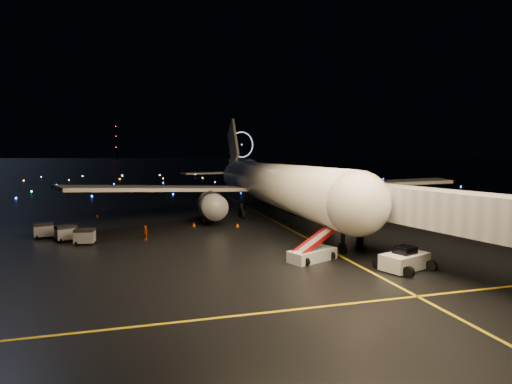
# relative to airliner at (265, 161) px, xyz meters

# --- Properties ---
(ground) EXTENTS (2000.00, 2000.00, 0.00)m
(ground) POSITION_rel_airliner_xyz_m (-12.49, 273.17, -8.25)
(ground) COLOR black
(ground) RESTS_ON ground
(lane_centre) EXTENTS (0.25, 80.00, 0.02)m
(lane_centre) POSITION_rel_airliner_xyz_m (-0.49, -11.83, -8.24)
(lane_centre) COLOR gold
(lane_centre) RESTS_ON ground
(lane_cross) EXTENTS (60.00, 0.25, 0.02)m
(lane_cross) POSITION_rel_airliner_xyz_m (-17.49, -36.83, -8.24)
(lane_cross) COLOR gold
(lane_cross) RESTS_ON ground
(airliner) EXTENTS (58.53, 55.63, 16.51)m
(airliner) POSITION_rel_airliner_xyz_m (0.00, 0.00, 0.00)
(airliner) COLOR silver
(airliner) RESTS_ON ground
(pushback_tug) EXTENTS (4.48, 3.33, 1.91)m
(pushback_tug) POSITION_rel_airliner_xyz_m (2.47, -31.31, -7.30)
(pushback_tug) COLOR silver
(pushback_tug) RESTS_ON ground
(belt_loader) EXTENTS (6.81, 4.32, 3.22)m
(belt_loader) POSITION_rel_airliner_xyz_m (-3.60, -26.79, -6.64)
(belt_loader) COLOR silver
(belt_loader) RESTS_ON ground
(crew_c) EXTENTS (0.52, 0.97, 1.57)m
(crew_c) POSITION_rel_airliner_xyz_m (-17.73, -14.14, -7.47)
(crew_c) COLOR #E34500
(crew_c) RESTS_ON ground
(safety_cone_0) EXTENTS (0.45, 0.45, 0.49)m
(safety_cone_0) POSITION_rel_airliner_xyz_m (-6.36, -8.98, -8.01)
(safety_cone_0) COLOR #EE5D00
(safety_cone_0) RESTS_ON ground
(safety_cone_1) EXTENTS (0.44, 0.44, 0.49)m
(safety_cone_1) POSITION_rel_airliner_xyz_m (-10.01, -3.78, -8.01)
(safety_cone_1) COLOR #EE5D00
(safety_cone_1) RESTS_ON ground
(safety_cone_2) EXTENTS (0.54, 0.54, 0.49)m
(safety_cone_2) POSITION_rel_airliner_xyz_m (-11.74, -7.22, -8.01)
(safety_cone_2) COLOR #EE5D00
(safety_cone_2) RESTS_ON ground
(safety_cone_3) EXTENTS (0.59, 0.59, 0.51)m
(safety_cone_3) POSITION_rel_airliner_xyz_m (-24.76, 4.00, -8.00)
(safety_cone_3) COLOR #EE5D00
(safety_cone_3) RESTS_ON ground
(ferris_wheel) EXTENTS (49.33, 16.80, 52.00)m
(ferris_wheel) POSITION_rel_airliner_xyz_m (157.51, 693.17, 17.75)
(ferris_wheel) COLOR black
(ferris_wheel) RESTS_ON ground
(radio_mast) EXTENTS (1.80, 1.80, 64.00)m
(radio_mast) POSITION_rel_airliner_xyz_m (-72.49, 713.17, 23.75)
(radio_mast) COLOR black
(radio_mast) RESTS_ON ground
(taxiway_lights) EXTENTS (164.00, 92.00, 0.36)m
(taxiway_lights) POSITION_rel_airliner_xyz_m (-12.49, 79.17, -8.07)
(taxiway_lights) COLOR black
(taxiway_lights) RESTS_ON ground
(baggage_cart_0) EXTENTS (2.38, 2.09, 1.69)m
(baggage_cart_0) POSITION_rel_airliner_xyz_m (-26.00, -12.44, -7.41)
(baggage_cart_0) COLOR gray
(baggage_cart_0) RESTS_ON ground
(baggage_cart_1) EXTENTS (2.03, 1.53, 1.62)m
(baggage_cart_1) POSITION_rel_airliner_xyz_m (-23.81, -14.68, -7.45)
(baggage_cart_1) COLOR gray
(baggage_cart_1) RESTS_ON ground
(baggage_cart_2) EXTENTS (2.25, 1.84, 1.67)m
(baggage_cart_2) POSITION_rel_airliner_xyz_m (-28.75, -9.94, -7.42)
(baggage_cart_2) COLOR gray
(baggage_cart_2) RESTS_ON ground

